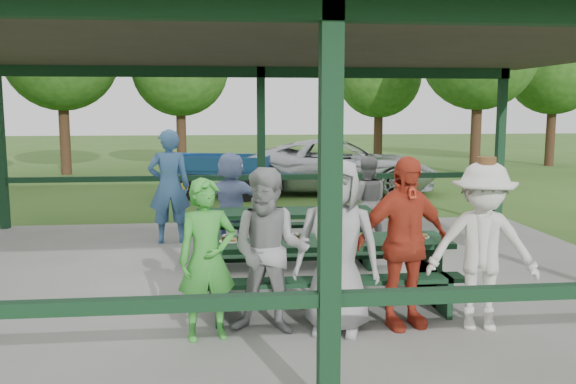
{
  "coord_description": "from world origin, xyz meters",
  "views": [
    {
      "loc": [
        -0.73,
        -7.89,
        2.34
      ],
      "look_at": [
        0.08,
        -0.3,
        1.28
      ],
      "focal_mm": 38.0,
      "sensor_mm": 36.0,
      "label": 1
    }
  ],
  "objects": [
    {
      "name": "ground",
      "position": [
        0.0,
        0.0,
        0.0
      ],
      "size": [
        90.0,
        90.0,
        0.0
      ],
      "primitive_type": "plane",
      "color": "#2E561A",
      "rests_on": "ground"
    },
    {
      "name": "concrete_slab",
      "position": [
        0.0,
        0.0,
        0.05
      ],
      "size": [
        10.0,
        8.0,
        0.1
      ],
      "primitive_type": "cube",
      "color": "slate",
      "rests_on": "ground"
    },
    {
      "name": "pavilion_structure",
      "position": [
        0.0,
        0.0,
        3.17
      ],
      "size": [
        10.6,
        8.6,
        3.24
      ],
      "color": "black",
      "rests_on": "concrete_slab"
    },
    {
      "name": "picnic_table_near",
      "position": [
        0.42,
        -1.2,
        0.58
      ],
      "size": [
        2.8,
        1.39,
        0.75
      ],
      "color": "black",
      "rests_on": "concrete_slab"
    },
    {
      "name": "picnic_table_far",
      "position": [
        0.16,
        0.8,
        0.57
      ],
      "size": [
        2.58,
        1.39,
        0.75
      ],
      "color": "black",
      "rests_on": "concrete_slab"
    },
    {
      "name": "table_setting",
      "position": [
        0.24,
        -1.17,
        0.88
      ],
      "size": [
        2.42,
        0.45,
        0.1
      ],
      "color": "white",
      "rests_on": "picnic_table_near"
    },
    {
      "name": "contestant_green",
      "position": [
        -0.9,
        -2.13,
        0.89
      ],
      "size": [
        0.65,
        0.5,
        1.57
      ],
      "primitive_type": "imported",
      "rotation": [
        0.0,
        0.0,
        0.23
      ],
      "color": "green",
      "rests_on": "concrete_slab"
    },
    {
      "name": "contestant_grey_left",
      "position": [
        -0.28,
        -2.03,
        0.93
      ],
      "size": [
        0.93,
        0.8,
        1.66
      ],
      "primitive_type": "imported",
      "rotation": [
        0.0,
        0.0,
        -0.23
      ],
      "color": "gray",
      "rests_on": "concrete_slab"
    },
    {
      "name": "contestant_grey_mid",
      "position": [
        0.38,
        -2.08,
        0.97
      ],
      "size": [
        0.98,
        0.78,
        1.75
      ],
      "primitive_type": "imported",
      "rotation": [
        0.0,
        0.0,
        -0.3
      ],
      "color": "gray",
      "rests_on": "concrete_slab"
    },
    {
      "name": "contestant_red",
      "position": [
        1.08,
        -2.0,
        0.98
      ],
      "size": [
        1.1,
        0.66,
        1.76
      ],
      "primitive_type": "imported",
      "rotation": [
        0.0,
        0.0,
        0.23
      ],
      "color": "#B33620",
      "rests_on": "concrete_slab"
    },
    {
      "name": "contestant_white_fedora",
      "position": [
        1.86,
        -2.14,
        0.95
      ],
      "size": [
        1.23,
        0.91,
        1.76
      ],
      "rotation": [
        0.0,
        0.0,
        -0.28
      ],
      "color": "silver",
      "rests_on": "concrete_slab"
    },
    {
      "name": "spectator_lblue",
      "position": [
        -0.61,
        1.73,
        0.87
      ],
      "size": [
        1.51,
        0.87,
        1.55
      ],
      "primitive_type": "imported",
      "rotation": [
        0.0,
        0.0,
        2.84
      ],
      "color": "#8295C9",
      "rests_on": "concrete_slab"
    },
    {
      "name": "spectator_blue",
      "position": [
        -1.62,
        2.24,
        1.04
      ],
      "size": [
        0.74,
        0.54,
        1.89
      ],
      "primitive_type": "imported",
      "rotation": [
        0.0,
        0.0,
        3.27
      ],
      "color": "#386291",
      "rests_on": "concrete_slab"
    },
    {
      "name": "spectator_grey",
      "position": [
        1.56,
        1.64,
        0.83
      ],
      "size": [
        0.78,
        0.64,
        1.46
      ],
      "primitive_type": "imported",
      "rotation": [
        0.0,
        0.0,
        3.01
      ],
      "color": "gray",
      "rests_on": "concrete_slab"
    },
    {
      "name": "pickup_truck",
      "position": [
        2.45,
        8.56,
        0.74
      ],
      "size": [
        5.74,
        3.64,
        1.48
      ],
      "primitive_type": "imported",
      "rotation": [
        0.0,
        0.0,
        1.33
      ],
      "color": "silver",
      "rests_on": "ground"
    },
    {
      "name": "farm_trailer",
      "position": [
        -0.77,
        8.07,
        0.59
      ],
      "size": [
        3.44,
        2.02,
        1.19
      ],
      "rotation": [
        0.0,
        0.0,
        -0.26
      ],
      "color": "navy",
      "rests_on": "ground"
    },
    {
      "name": "tree_far_left",
      "position": [
        -6.23,
        14.15,
        4.17
      ],
      "size": [
        3.94,
        3.94,
        6.16
      ],
      "color": "black",
      "rests_on": "ground"
    },
    {
      "name": "tree_left",
      "position": [
        -2.28,
        15.34,
        3.78
      ],
      "size": [
        3.57,
        3.57,
        5.58
      ],
      "color": "black",
      "rests_on": "ground"
    },
    {
      "name": "tree_mid",
      "position": [
        5.64,
        16.76,
        3.6
      ],
      "size": [
        3.41,
        3.41,
        5.33
      ],
      "color": "black",
      "rests_on": "ground"
    },
    {
      "name": "tree_right",
      "position": [
        8.04,
        12.58,
        4.22
      ],
      "size": [
        3.98,
        3.98,
        6.23
      ],
      "color": "black",
      "rests_on": "ground"
    },
    {
      "name": "tree_far_right",
      "position": [
        12.4,
        15.45,
        3.87
      ],
      "size": [
        3.66,
        3.66,
        5.72
      ],
      "color": "black",
      "rests_on": "ground"
    }
  ]
}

